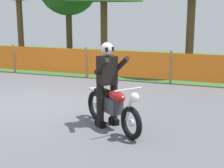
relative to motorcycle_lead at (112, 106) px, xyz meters
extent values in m
cube|color=#5B5B60|center=(-2.46, 0.95, -0.46)|extent=(24.00, 24.00, 0.02)
cube|color=#386B2D|center=(-2.46, 8.34, -0.45)|extent=(24.00, 7.80, 0.01)
cylinder|color=#997547|center=(-5.32, 4.44, 0.07)|extent=(0.08, 0.08, 1.05)
cylinder|color=#997547|center=(-2.46, 4.44, 0.07)|extent=(0.08, 0.08, 1.05)
cylinder|color=#997547|center=(0.40, 4.44, 0.07)|extent=(0.08, 0.08, 1.05)
cube|color=orange|center=(-3.89, 4.44, 0.09)|extent=(2.78, 0.02, 0.85)
cube|color=orange|center=(-1.03, 4.44, 0.09)|extent=(2.78, 0.02, 0.85)
cube|color=orange|center=(1.83, 4.44, 0.09)|extent=(2.78, 0.02, 0.85)
cylinder|color=brown|center=(-7.50, 8.16, 1.11)|extent=(0.28, 0.28, 3.12)
cylinder|color=brown|center=(-5.02, 8.39, 0.74)|extent=(0.28, 0.28, 2.38)
cylinder|color=brown|center=(-2.82, 7.10, 0.83)|extent=(0.28, 0.28, 2.57)
cylinder|color=brown|center=(0.75, 6.14, 1.02)|extent=(0.28, 0.28, 2.94)
torus|color=black|center=(0.50, -0.43, -0.14)|extent=(0.54, 0.48, 0.62)
cylinder|color=silver|center=(0.50, -0.43, -0.14)|extent=(0.14, 0.13, 0.13)
torus|color=black|center=(-0.53, 0.44, -0.14)|extent=(0.54, 0.48, 0.62)
cylinder|color=silver|center=(-0.53, 0.44, -0.14)|extent=(0.14, 0.13, 0.13)
cube|color=#38383D|center=(-0.05, 0.04, 0.03)|extent=(0.59, 0.55, 0.31)
ellipsoid|color=maroon|center=(0.12, -0.10, 0.24)|extent=(0.53, 0.50, 0.21)
cube|color=black|center=(-0.23, 0.19, 0.21)|extent=(0.55, 0.51, 0.10)
cube|color=silver|center=(-0.53, 0.44, 0.19)|extent=(0.36, 0.34, 0.04)
cylinder|color=silver|center=(0.46, -0.39, 0.14)|extent=(0.21, 0.19, 0.55)
sphere|color=white|center=(0.58, -0.49, 0.36)|extent=(0.24, 0.24, 0.17)
cylinder|color=silver|center=(0.43, -0.36, 0.46)|extent=(0.40, 0.46, 0.03)
cylinder|color=silver|center=(-0.18, 0.33, -0.20)|extent=(0.45, 0.39, 0.07)
cylinder|color=black|center=(-0.06, 0.25, -0.02)|extent=(0.21, 0.21, 0.86)
cube|color=black|center=(-0.06, 0.25, -0.39)|extent=(0.27, 0.25, 0.12)
cylinder|color=black|center=(-0.26, 0.01, -0.02)|extent=(0.21, 0.21, 0.86)
cube|color=black|center=(-0.26, 0.01, -0.39)|extent=(0.27, 0.25, 0.12)
cube|color=black|center=(-0.16, 0.13, 0.69)|extent=(0.42, 0.43, 0.56)
cylinder|color=black|center=(0.12, 0.18, 0.81)|extent=(0.43, 0.39, 0.38)
cylinder|color=black|center=(-0.16, -0.15, 0.81)|extent=(0.43, 0.39, 0.38)
sphere|color=white|center=(-0.16, 0.13, 1.11)|extent=(0.35, 0.35, 0.25)
cube|color=black|center=(-0.08, 0.07, 1.11)|extent=(0.14, 0.16, 0.08)
camera|label=1|loc=(2.10, -6.09, 1.90)|focal=54.92mm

